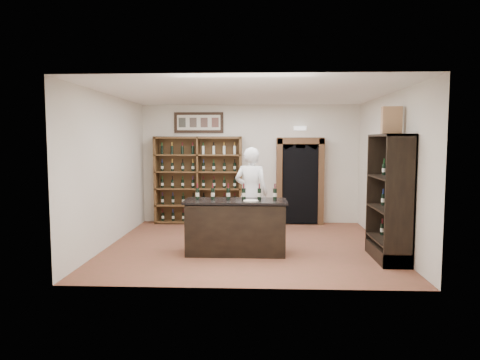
# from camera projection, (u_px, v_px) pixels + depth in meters

# --- Properties ---
(floor) EXTENTS (5.50, 5.50, 0.00)m
(floor) POSITION_uv_depth(u_px,v_px,m) (247.00, 246.00, 8.54)
(floor) COLOR brown
(floor) RESTS_ON ground
(ceiling) EXTENTS (5.50, 5.50, 0.00)m
(ceiling) POSITION_uv_depth(u_px,v_px,m) (248.00, 93.00, 8.27)
(ceiling) COLOR white
(ceiling) RESTS_ON wall_back
(wall_back) EXTENTS (5.50, 0.04, 3.00)m
(wall_back) POSITION_uv_depth(u_px,v_px,m) (250.00, 164.00, 10.89)
(wall_back) COLOR beige
(wall_back) RESTS_ON ground
(wall_left) EXTENTS (0.04, 5.00, 3.00)m
(wall_left) POSITION_uv_depth(u_px,v_px,m) (110.00, 170.00, 8.52)
(wall_left) COLOR beige
(wall_left) RESTS_ON ground
(wall_right) EXTENTS (0.04, 5.00, 3.00)m
(wall_right) POSITION_uv_depth(u_px,v_px,m) (389.00, 171.00, 8.28)
(wall_right) COLOR beige
(wall_right) RESTS_ON ground
(wine_shelf) EXTENTS (2.20, 0.38, 2.20)m
(wine_shelf) POSITION_uv_depth(u_px,v_px,m) (199.00, 180.00, 10.82)
(wine_shelf) COLOR #50311B
(wine_shelf) RESTS_ON ground
(framed_picture) EXTENTS (1.25, 0.04, 0.52)m
(framed_picture) POSITION_uv_depth(u_px,v_px,m) (199.00, 123.00, 10.82)
(framed_picture) COLOR black
(framed_picture) RESTS_ON wall_back
(arched_doorway) EXTENTS (1.17, 0.35, 2.17)m
(arched_doorway) POSITION_uv_depth(u_px,v_px,m) (300.00, 179.00, 10.70)
(arched_doorway) COLOR black
(arched_doorway) RESTS_ON ground
(emergency_light) EXTENTS (0.30, 0.10, 0.10)m
(emergency_light) POSITION_uv_depth(u_px,v_px,m) (300.00, 128.00, 10.68)
(emergency_light) COLOR white
(emergency_light) RESTS_ON wall_back
(tasting_counter) EXTENTS (1.88, 0.78, 1.00)m
(tasting_counter) POSITION_uv_depth(u_px,v_px,m) (236.00, 227.00, 7.90)
(tasting_counter) COLOR black
(tasting_counter) RESTS_ON ground
(counter_bottle_0) EXTENTS (0.07, 0.07, 0.30)m
(counter_bottle_0) POSITION_uv_depth(u_px,v_px,m) (197.00, 194.00, 7.95)
(counter_bottle_0) COLOR black
(counter_bottle_0) RESTS_ON tasting_counter
(counter_bottle_1) EXTENTS (0.07, 0.07, 0.30)m
(counter_bottle_1) POSITION_uv_depth(u_px,v_px,m) (213.00, 194.00, 7.94)
(counter_bottle_1) COLOR black
(counter_bottle_1) RESTS_ON tasting_counter
(counter_bottle_2) EXTENTS (0.07, 0.07, 0.30)m
(counter_bottle_2) POSITION_uv_depth(u_px,v_px,m) (228.00, 194.00, 7.93)
(counter_bottle_2) COLOR black
(counter_bottle_2) RESTS_ON tasting_counter
(counter_bottle_3) EXTENTS (0.07, 0.07, 0.30)m
(counter_bottle_3) POSITION_uv_depth(u_px,v_px,m) (244.00, 194.00, 7.92)
(counter_bottle_3) COLOR black
(counter_bottle_3) RESTS_ON tasting_counter
(counter_bottle_4) EXTENTS (0.07, 0.07, 0.30)m
(counter_bottle_4) POSITION_uv_depth(u_px,v_px,m) (259.00, 194.00, 7.90)
(counter_bottle_4) COLOR black
(counter_bottle_4) RESTS_ON tasting_counter
(counter_bottle_5) EXTENTS (0.07, 0.07, 0.30)m
(counter_bottle_5) POSITION_uv_depth(u_px,v_px,m) (275.00, 194.00, 7.89)
(counter_bottle_5) COLOR black
(counter_bottle_5) RESTS_ON tasting_counter
(side_cabinet) EXTENTS (0.48, 1.20, 2.20)m
(side_cabinet) POSITION_uv_depth(u_px,v_px,m) (390.00, 217.00, 7.47)
(side_cabinet) COLOR black
(side_cabinet) RESTS_ON ground
(shopkeeper) EXTENTS (0.81, 0.63, 1.96)m
(shopkeeper) POSITION_uv_depth(u_px,v_px,m) (251.00, 193.00, 9.05)
(shopkeeper) COLOR white
(shopkeeper) RESTS_ON ground
(plate) EXTENTS (0.26, 0.26, 0.02)m
(plate) POSITION_uv_depth(u_px,v_px,m) (251.00, 201.00, 7.67)
(plate) COLOR beige
(plate) RESTS_ON tasting_counter
(wine_crate) EXTENTS (0.34, 0.15, 0.48)m
(wine_crate) POSITION_uv_depth(u_px,v_px,m) (392.00, 120.00, 7.41)
(wine_crate) COLOR tan
(wine_crate) RESTS_ON side_cabinet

